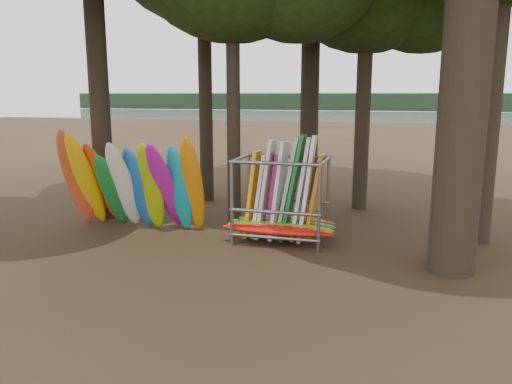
# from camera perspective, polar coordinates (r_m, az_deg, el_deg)

# --- Properties ---
(ground) EXTENTS (120.00, 120.00, 0.00)m
(ground) POSITION_cam_1_polar(r_m,az_deg,el_deg) (11.56, -3.86, -8.12)
(ground) COLOR #47331E
(ground) RESTS_ON ground
(lake) EXTENTS (160.00, 160.00, 0.00)m
(lake) POSITION_cam_1_polar(r_m,az_deg,el_deg) (70.45, 13.14, 7.75)
(lake) COLOR gray
(lake) RESTS_ON ground
(far_shore) EXTENTS (160.00, 4.00, 4.00)m
(far_shore) POSITION_cam_1_polar(r_m,az_deg,el_deg) (120.32, 14.53, 9.93)
(far_shore) COLOR black
(far_shore) RESTS_ON ground
(kayak_row) EXTENTS (4.29, 2.06, 3.00)m
(kayak_row) POSITION_cam_1_polar(r_m,az_deg,el_deg) (14.42, -14.33, 0.74)
(kayak_row) COLOR #C64220
(kayak_row) RESTS_ON ground
(storage_rack) EXTENTS (2.92, 1.58, 2.84)m
(storage_rack) POSITION_cam_1_polar(r_m,az_deg,el_deg) (12.99, 2.94, -1.22)
(storage_rack) COLOR slate
(storage_rack) RESTS_ON ground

